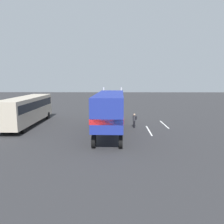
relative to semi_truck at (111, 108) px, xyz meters
name	(u,v)px	position (x,y,z in m)	size (l,w,h in m)	color
ground_plane	(116,121)	(5.55, -0.66, -2.52)	(120.00, 120.00, 0.00)	#2D2D30
lane_stripe_near	(149,130)	(0.53, -4.16, -2.52)	(4.40, 0.16, 0.01)	silver
lane_stripe_mid	(164,124)	(3.70, -6.53, -2.52)	(4.40, 0.16, 0.01)	silver
semi_truck	(111,108)	(0.00, 0.00, 0.00)	(14.25, 3.02, 4.50)	silver
person_bystander	(134,120)	(1.91, -2.69, -1.63)	(0.38, 0.48, 1.63)	black
parked_bus	(27,108)	(3.01, 10.06, -0.46)	(11.01, 2.64, 3.40)	#BFB29E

